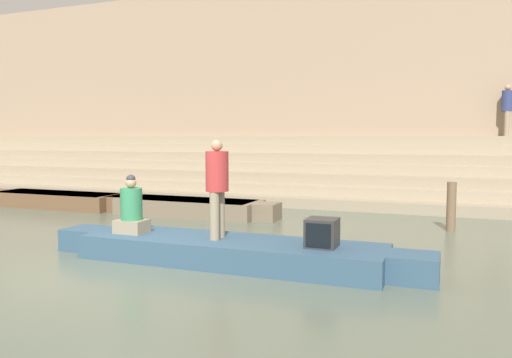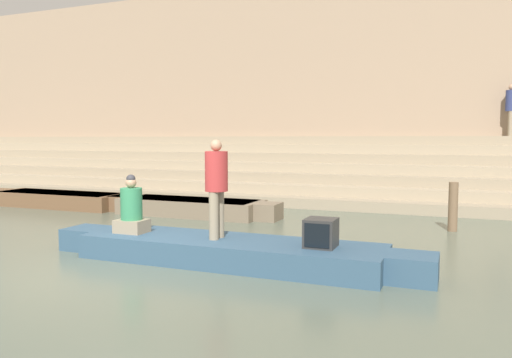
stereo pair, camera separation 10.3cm
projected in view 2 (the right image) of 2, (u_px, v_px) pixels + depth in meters
ground_plane at (105, 274)px, 7.51m from camera, size 120.00×120.00×0.00m
ghat_steps at (307, 175)px, 17.50m from camera, size 36.00×4.82×2.12m
back_wall at (325, 88)px, 19.38m from camera, size 34.20×1.28×8.06m
rowboat_main at (229, 250)px, 8.16m from camera, size 6.48×1.41×0.39m
person_standing at (216, 182)px, 8.15m from camera, size 0.38×0.38×1.62m
person_rowing at (132, 210)px, 8.71m from camera, size 0.53×0.41×1.02m
tv_set at (321, 233)px, 7.55m from camera, size 0.46×0.48×0.44m
moored_boat_shore at (190, 207)px, 13.28m from camera, size 5.01×1.30×0.43m
moored_boat_distant at (59, 199)px, 14.96m from camera, size 5.45×1.30×0.43m
mooring_post at (453, 207)px, 10.95m from camera, size 0.20×0.20×1.08m
person_on_steps at (511, 106)px, 16.18m from camera, size 0.34×0.34×1.67m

